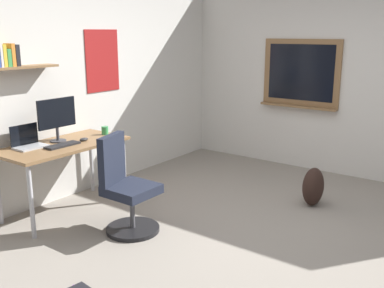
{
  "coord_description": "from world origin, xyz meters",
  "views": [
    {
      "loc": [
        -3.48,
        -1.74,
        1.89
      ],
      "look_at": [
        -0.16,
        0.71,
        0.85
      ],
      "focal_mm": 41.68,
      "sensor_mm": 36.0,
      "label": 1
    }
  ],
  "objects_px": {
    "monitor_primary": "(57,117)",
    "coffee_mug": "(105,130)",
    "office_chair": "(126,191)",
    "keyboard": "(63,145)",
    "computer_mouse": "(84,139)",
    "backpack": "(313,187)",
    "desk": "(63,151)",
    "laptop": "(28,142)"
  },
  "relations": [
    {
      "from": "monitor_primary",
      "to": "coffee_mug",
      "type": "bearing_deg",
      "value": -15.09
    },
    {
      "from": "office_chair",
      "to": "coffee_mug",
      "type": "bearing_deg",
      "value": 57.63
    },
    {
      "from": "monitor_primary",
      "to": "keyboard",
      "type": "distance_m",
      "value": 0.34
    },
    {
      "from": "office_chair",
      "to": "coffee_mug",
      "type": "distance_m",
      "value": 1.05
    },
    {
      "from": "monitor_primary",
      "to": "coffee_mug",
      "type": "height_order",
      "value": "monitor_primary"
    },
    {
      "from": "office_chair",
      "to": "monitor_primary",
      "type": "xyz_separation_m",
      "value": [
        -0.01,
        0.97,
        0.62
      ]
    },
    {
      "from": "monitor_primary",
      "to": "computer_mouse",
      "type": "height_order",
      "value": "monitor_primary"
    },
    {
      "from": "monitor_primary",
      "to": "keyboard",
      "type": "xyz_separation_m",
      "value": [
        -0.1,
        -0.19,
        -0.26
      ]
    },
    {
      "from": "coffee_mug",
      "to": "backpack",
      "type": "bearing_deg",
      "value": -59.91
    },
    {
      "from": "desk",
      "to": "computer_mouse",
      "type": "xyz_separation_m",
      "value": [
        0.21,
        -0.08,
        0.09
      ]
    },
    {
      "from": "laptop",
      "to": "computer_mouse",
      "type": "relative_size",
      "value": 2.98
    },
    {
      "from": "laptop",
      "to": "monitor_primary",
      "type": "height_order",
      "value": "monitor_primary"
    },
    {
      "from": "monitor_primary",
      "to": "backpack",
      "type": "relative_size",
      "value": 1.07
    },
    {
      "from": "keyboard",
      "to": "backpack",
      "type": "bearing_deg",
      "value": -47.67
    },
    {
      "from": "desk",
      "to": "coffee_mug",
      "type": "bearing_deg",
      "value": -3.46
    },
    {
      "from": "laptop",
      "to": "computer_mouse",
      "type": "xyz_separation_m",
      "value": [
        0.51,
        -0.24,
        -0.04
      ]
    },
    {
      "from": "keyboard",
      "to": "backpack",
      "type": "relative_size",
      "value": 0.85
    },
    {
      "from": "backpack",
      "to": "monitor_primary",
      "type": "bearing_deg",
      "value": 128.12
    },
    {
      "from": "office_chair",
      "to": "monitor_primary",
      "type": "height_order",
      "value": "monitor_primary"
    },
    {
      "from": "laptop",
      "to": "coffee_mug",
      "type": "height_order",
      "value": "laptop"
    },
    {
      "from": "keyboard",
      "to": "coffee_mug",
      "type": "xyz_separation_m",
      "value": [
        0.63,
        0.05,
        0.04
      ]
    },
    {
      "from": "computer_mouse",
      "to": "office_chair",
      "type": "bearing_deg",
      "value": -102.54
    },
    {
      "from": "office_chair",
      "to": "backpack",
      "type": "xyz_separation_m",
      "value": [
        1.71,
        -1.21,
        -0.19
      ]
    },
    {
      "from": "office_chair",
      "to": "keyboard",
      "type": "xyz_separation_m",
      "value": [
        -0.11,
        0.78,
        0.36
      ]
    },
    {
      "from": "monitor_primary",
      "to": "coffee_mug",
      "type": "relative_size",
      "value": 5.04
    },
    {
      "from": "office_chair",
      "to": "computer_mouse",
      "type": "distance_m",
      "value": 0.87
    },
    {
      "from": "monitor_primary",
      "to": "computer_mouse",
      "type": "bearing_deg",
      "value": -46.98
    },
    {
      "from": "coffee_mug",
      "to": "keyboard",
      "type": "bearing_deg",
      "value": -175.47
    },
    {
      "from": "laptop",
      "to": "coffee_mug",
      "type": "xyz_separation_m",
      "value": [
        0.86,
        -0.19,
        -0.01
      ]
    },
    {
      "from": "backpack",
      "to": "keyboard",
      "type": "bearing_deg",
      "value": 132.33
    },
    {
      "from": "monitor_primary",
      "to": "keyboard",
      "type": "height_order",
      "value": "monitor_primary"
    },
    {
      "from": "laptop",
      "to": "monitor_primary",
      "type": "distance_m",
      "value": 0.4
    },
    {
      "from": "laptop",
      "to": "backpack",
      "type": "distance_m",
      "value": 3.09
    },
    {
      "from": "laptop",
      "to": "keyboard",
      "type": "relative_size",
      "value": 0.84
    },
    {
      "from": "desk",
      "to": "laptop",
      "type": "relative_size",
      "value": 4.29
    },
    {
      "from": "desk",
      "to": "coffee_mug",
      "type": "xyz_separation_m",
      "value": [
        0.56,
        -0.03,
        0.12
      ]
    },
    {
      "from": "coffee_mug",
      "to": "monitor_primary",
      "type": "bearing_deg",
      "value": 164.91
    },
    {
      "from": "monitor_primary",
      "to": "computer_mouse",
      "type": "xyz_separation_m",
      "value": [
        0.18,
        -0.19,
        -0.25
      ]
    },
    {
      "from": "laptop",
      "to": "coffee_mug",
      "type": "distance_m",
      "value": 0.88
    },
    {
      "from": "keyboard",
      "to": "computer_mouse",
      "type": "xyz_separation_m",
      "value": [
        0.28,
        0.0,
        0.01
      ]
    },
    {
      "from": "laptop",
      "to": "monitor_primary",
      "type": "bearing_deg",
      "value": -8.26
    },
    {
      "from": "desk",
      "to": "backpack",
      "type": "height_order",
      "value": "desk"
    }
  ]
}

